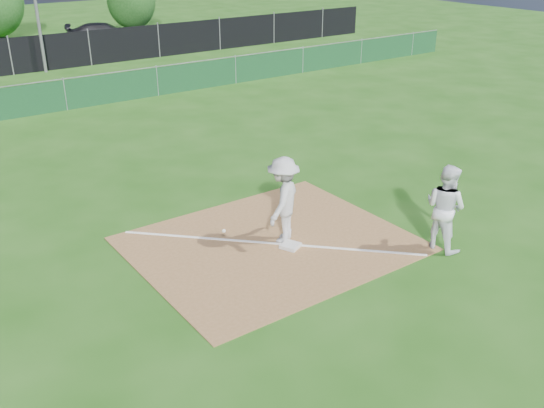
% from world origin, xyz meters
% --- Properties ---
extents(ground, '(90.00, 90.00, 0.00)m').
position_xyz_m(ground, '(0.00, 10.00, 0.00)').
color(ground, '#1B4B10').
rests_on(ground, ground).
extents(infield_dirt, '(6.00, 5.00, 0.02)m').
position_xyz_m(infield_dirt, '(0.00, 1.00, 0.01)').
color(infield_dirt, brown).
rests_on(infield_dirt, ground).
extents(foul_line, '(5.01, 5.01, 0.01)m').
position_xyz_m(foul_line, '(0.00, 1.00, 0.03)').
color(foul_line, white).
rests_on(foul_line, infield_dirt).
extents(green_fence, '(44.00, 0.05, 1.20)m').
position_xyz_m(green_fence, '(0.00, 15.00, 0.60)').
color(green_fence, '#0F381B').
rests_on(green_fence, ground).
extents(black_fence, '(46.00, 0.04, 1.80)m').
position_xyz_m(black_fence, '(0.00, 23.00, 0.90)').
color(black_fence, black).
rests_on(black_fence, ground).
extents(first_base, '(0.51, 0.51, 0.08)m').
position_xyz_m(first_base, '(0.25, 0.59, 0.06)').
color(first_base, silver).
rests_on(first_base, infield_dirt).
extents(play_at_first, '(2.48, 1.35, 2.01)m').
position_xyz_m(play_at_first, '(0.34, 0.99, 1.02)').
color(play_at_first, silver).
rests_on(play_at_first, infield_dirt).
extents(runner, '(0.82, 1.02, 1.99)m').
position_xyz_m(runner, '(3.03, -1.37, 0.99)').
color(runner, white).
rests_on(runner, ground).
extents(car_right, '(5.03, 3.45, 1.35)m').
position_xyz_m(car_right, '(6.97, 28.39, 0.69)').
color(car_right, black).
rests_on(car_right, parking_lot).
extents(tree_right, '(3.38, 3.38, 4.01)m').
position_xyz_m(tree_right, '(10.91, 33.11, 2.07)').
color(tree_right, '#382316').
rests_on(tree_right, ground).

